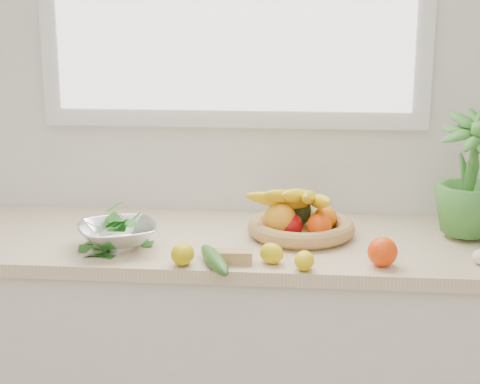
# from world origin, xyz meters

# --- Properties ---
(back_wall) EXTENTS (4.50, 0.02, 2.70)m
(back_wall) POSITION_xyz_m (0.00, 2.25, 1.35)
(back_wall) COLOR white
(back_wall) RESTS_ON ground
(counter_cabinet) EXTENTS (2.20, 0.58, 0.86)m
(counter_cabinet) POSITION_xyz_m (0.00, 1.95, 0.43)
(counter_cabinet) COLOR silver
(counter_cabinet) RESTS_ON ground
(countertop) EXTENTS (2.24, 0.62, 0.04)m
(countertop) POSITION_xyz_m (0.00, 1.95, 0.88)
(countertop) COLOR beige
(countertop) RESTS_ON counter_cabinet
(orange_loose) EXTENTS (0.10, 0.10, 0.08)m
(orange_loose) POSITION_xyz_m (0.46, 1.72, 0.94)
(orange_loose) COLOR #FF3F08
(orange_loose) RESTS_ON countertop
(lemon_a) EXTENTS (0.07, 0.09, 0.06)m
(lemon_a) POSITION_xyz_m (-0.09, 1.68, 0.93)
(lemon_a) COLOR gold
(lemon_a) RESTS_ON countertop
(lemon_b) EXTENTS (0.06, 0.07, 0.05)m
(lemon_b) POSITION_xyz_m (0.25, 1.67, 0.93)
(lemon_b) COLOR yellow
(lemon_b) RESTS_ON countertop
(lemon_c) EXTENTS (0.09, 0.09, 0.06)m
(lemon_c) POSITION_xyz_m (0.16, 1.72, 0.93)
(lemon_c) COLOR yellow
(lemon_c) RESTS_ON countertop
(apple) EXTENTS (0.10, 0.10, 0.08)m
(apple) POSITION_xyz_m (0.20, 1.94, 0.94)
(apple) COLOR #AC0D10
(apple) RESTS_ON countertop
(ginger) EXTENTS (0.12, 0.05, 0.04)m
(ginger) POSITION_xyz_m (0.05, 1.71, 0.92)
(ginger) COLOR tan
(ginger) RESTS_ON countertop
(garlic_a) EXTENTS (0.06, 0.06, 0.04)m
(garlic_a) POSITION_xyz_m (0.28, 1.87, 0.92)
(garlic_a) COLOR white
(garlic_a) RESTS_ON countertop
(garlic_b) EXTENTS (0.06, 0.06, 0.05)m
(garlic_b) POSITION_xyz_m (0.72, 2.00, 0.92)
(garlic_b) COLOR white
(garlic_b) RESTS_ON countertop
(cucumber) EXTENTS (0.13, 0.24, 0.04)m
(cucumber) POSITION_xyz_m (0.00, 1.67, 0.92)
(cucumber) COLOR #2D5E1B
(cucumber) RESTS_ON countertop
(radish) EXTENTS (0.04, 0.04, 0.03)m
(radish) POSITION_xyz_m (0.16, 1.73, 0.92)
(radish) COLOR #D41A53
(radish) RESTS_ON countertop
(potted_herb) EXTENTS (0.22, 0.22, 0.38)m
(potted_herb) POSITION_xyz_m (0.75, 2.00, 1.11)
(potted_herb) COLOR #3D8530
(potted_herb) RESTS_ON countertop
(fruit_basket) EXTENTS (0.44, 0.44, 0.18)m
(fruit_basket) POSITION_xyz_m (0.23, 1.98, 0.95)
(fruit_basket) COLOR tan
(fruit_basket) RESTS_ON countertop
(colander_with_spinach) EXTENTS (0.30, 0.30, 0.12)m
(colander_with_spinach) POSITION_xyz_m (-0.30, 1.80, 0.96)
(colander_with_spinach) COLOR white
(colander_with_spinach) RESTS_ON countertop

